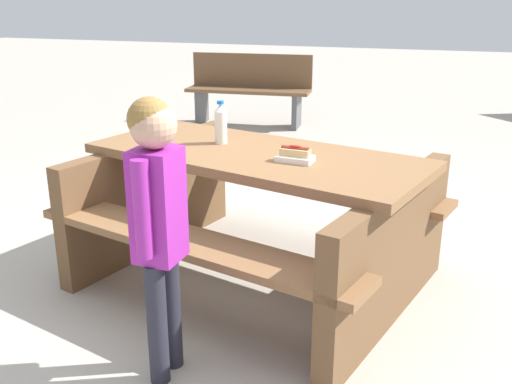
% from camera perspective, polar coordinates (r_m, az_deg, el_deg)
% --- Properties ---
extents(ground_plane, '(30.00, 30.00, 0.00)m').
position_cam_1_polar(ground_plane, '(3.37, 0.00, -8.49)').
color(ground_plane, '#ADA599').
rests_on(ground_plane, ground).
extents(picnic_table, '(2.09, 1.80, 0.75)m').
position_cam_1_polar(picnic_table, '(3.19, 0.00, -1.37)').
color(picnic_table, brown).
rests_on(picnic_table, ground).
extents(soda_bottle, '(0.07, 0.07, 0.24)m').
position_cam_1_polar(soda_bottle, '(3.26, -3.47, 6.67)').
color(soda_bottle, silver).
rests_on(soda_bottle, picnic_table).
extents(hotdog_tray, '(0.19, 0.12, 0.08)m').
position_cam_1_polar(hotdog_tray, '(2.91, 3.84, 3.57)').
color(hotdog_tray, white).
rests_on(hotdog_tray, picnic_table).
extents(child_in_coat, '(0.19, 0.29, 1.19)m').
position_cam_1_polar(child_in_coat, '(2.30, -9.61, -1.40)').
color(child_in_coat, '#262633').
rests_on(child_in_coat, ground).
extents(park_bench_near, '(1.53, 0.54, 0.85)m').
position_cam_1_polar(park_bench_near, '(7.23, -0.63, 10.14)').
color(park_bench_near, brown).
rests_on(park_bench_near, ground).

